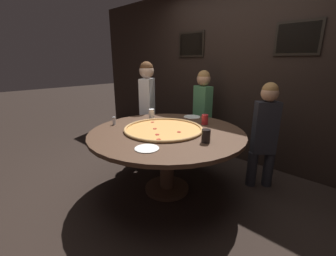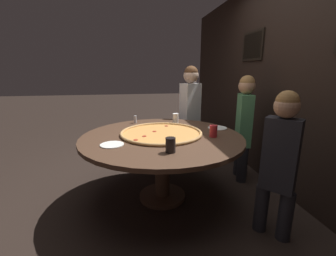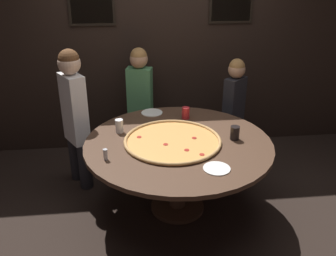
% 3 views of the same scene
% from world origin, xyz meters
% --- Properties ---
extents(ground_plane, '(24.00, 24.00, 0.00)m').
position_xyz_m(ground_plane, '(0.00, 0.00, 0.00)').
color(ground_plane, black).
extents(back_wall, '(6.40, 0.08, 2.60)m').
position_xyz_m(back_wall, '(0.00, 1.46, 1.30)').
color(back_wall, black).
rests_on(back_wall, ground_plane).
extents(dining_table, '(1.72, 1.72, 0.74)m').
position_xyz_m(dining_table, '(0.00, 0.00, 0.62)').
color(dining_table, '#4C3323').
rests_on(dining_table, ground_plane).
extents(giant_pizza, '(0.89, 0.89, 0.03)m').
position_xyz_m(giant_pizza, '(-0.05, -0.00, 0.75)').
color(giant_pizza, '#E0994C').
rests_on(giant_pizza, dining_table).
extents(drink_cup_front_edge, '(0.08, 0.08, 0.12)m').
position_xyz_m(drink_cup_front_edge, '(0.15, 0.52, 0.80)').
color(drink_cup_front_edge, '#B22328').
rests_on(drink_cup_front_edge, dining_table).
extents(drink_cup_far_right, '(0.08, 0.08, 0.13)m').
position_xyz_m(drink_cup_far_right, '(-0.53, 0.26, 0.81)').
color(drink_cup_far_right, white).
rests_on(drink_cup_far_right, dining_table).
extents(drink_cup_by_shaker, '(0.09, 0.09, 0.13)m').
position_xyz_m(drink_cup_by_shaker, '(0.52, -0.01, 0.80)').
color(drink_cup_by_shaker, black).
rests_on(drink_cup_by_shaker, dining_table).
extents(white_plate_left_side, '(0.23, 0.23, 0.01)m').
position_xyz_m(white_plate_left_side, '(-0.19, 0.70, 0.74)').
color(white_plate_left_side, white).
rests_on(white_plate_left_side, dining_table).
extents(white_plate_right_side, '(0.22, 0.22, 0.01)m').
position_xyz_m(white_plate_right_side, '(0.24, -0.51, 0.74)').
color(white_plate_right_side, white).
rests_on(white_plate_right_side, dining_table).
extents(condiment_shaker, '(0.04, 0.04, 0.10)m').
position_xyz_m(condiment_shaker, '(-0.64, -0.26, 0.79)').
color(condiment_shaker, silver).
rests_on(condiment_shaker, dining_table).
extents(diner_side_left, '(0.30, 0.39, 1.48)m').
position_xyz_m(diner_side_left, '(-0.99, 0.58, 0.84)').
color(diner_side_left, '#232328').
rests_on(diner_side_left, ground_plane).
extents(diner_side_right, '(0.36, 0.22, 1.36)m').
position_xyz_m(diner_side_right, '(-0.30, 1.11, 0.77)').
color(diner_side_right, '#232328').
rests_on(diner_side_right, ground_plane).
extents(diner_far_left, '(0.31, 0.30, 1.27)m').
position_xyz_m(diner_far_left, '(0.76, 0.86, 0.72)').
color(diner_far_left, '#232328').
rests_on(diner_far_left, ground_plane).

